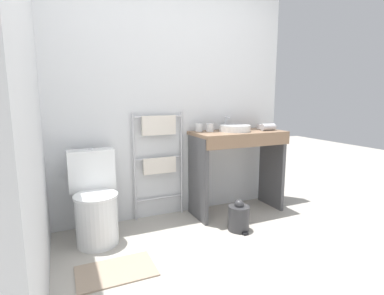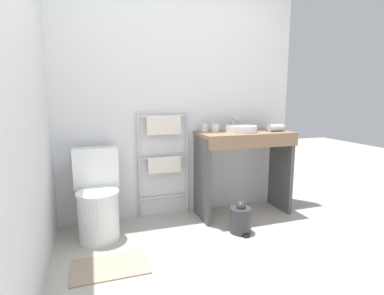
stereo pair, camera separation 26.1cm
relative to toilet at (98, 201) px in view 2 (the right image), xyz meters
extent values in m
cube|color=silver|center=(0.84, 0.38, 1.00)|extent=(2.67, 0.12, 2.67)
cube|color=silver|center=(-0.44, -0.44, 1.00)|extent=(0.12, 2.27, 2.67)
cylinder|color=white|center=(0.00, -0.07, -0.13)|extent=(0.35, 0.35, 0.42)
cylinder|color=white|center=(0.00, -0.07, 0.10)|extent=(0.37, 0.37, 0.02)
cube|color=white|center=(0.00, 0.16, 0.27)|extent=(0.40, 0.16, 0.37)
cylinder|color=silver|center=(0.00, 0.16, 0.46)|extent=(0.05, 0.05, 0.01)
cylinder|color=silver|center=(0.42, 0.29, 0.22)|extent=(0.02, 0.02, 1.11)
cylinder|color=silver|center=(0.94, 0.29, 0.22)|extent=(0.02, 0.02, 1.11)
cylinder|color=silver|center=(0.68, 0.29, -0.14)|extent=(0.51, 0.02, 0.02)
cylinder|color=silver|center=(0.68, 0.29, 0.30)|extent=(0.51, 0.02, 0.02)
cylinder|color=silver|center=(0.68, 0.29, 0.73)|extent=(0.51, 0.02, 0.02)
cube|color=silver|center=(0.68, 0.26, 0.64)|extent=(0.35, 0.04, 0.20)
cube|color=silver|center=(0.68, 0.26, 0.22)|extent=(0.35, 0.04, 0.16)
cube|color=#84664C|center=(1.50, 0.07, 0.54)|extent=(0.98, 0.48, 0.03)
cube|color=#84664C|center=(1.50, -0.16, 0.48)|extent=(0.98, 0.02, 0.10)
cube|color=#4C4C4F|center=(1.03, 0.07, 0.09)|extent=(0.04, 0.41, 0.86)
cube|color=#4C4C4F|center=(1.97, 0.07, 0.09)|extent=(0.04, 0.41, 0.86)
cylinder|color=white|center=(1.46, 0.08, 0.59)|extent=(0.33, 0.33, 0.07)
cylinder|color=silver|center=(1.46, 0.08, 0.62)|extent=(0.27, 0.27, 0.01)
cylinder|color=silver|center=(1.46, 0.27, 0.63)|extent=(0.02, 0.02, 0.15)
cylinder|color=silver|center=(1.46, 0.23, 0.70)|extent=(0.02, 0.09, 0.02)
cylinder|color=white|center=(1.11, 0.24, 0.60)|extent=(0.08, 0.08, 0.09)
cylinder|color=white|center=(1.21, 0.17, 0.60)|extent=(0.08, 0.08, 0.09)
cylinder|color=#B7B7BC|center=(1.83, 0.00, 0.60)|extent=(0.16, 0.08, 0.08)
cone|color=#9C9CA0|center=(1.94, 0.00, 0.60)|extent=(0.06, 0.06, 0.06)
cube|color=#B7B7BC|center=(1.80, 0.08, 0.60)|extent=(0.05, 0.09, 0.05)
cylinder|color=#333335|center=(1.26, -0.34, -0.22)|extent=(0.20, 0.20, 0.24)
sphere|color=#333335|center=(1.26, -0.34, -0.08)|extent=(0.09, 0.09, 0.09)
cube|color=black|center=(1.26, -0.46, -0.32)|extent=(0.05, 0.04, 0.02)
cube|color=gray|center=(0.06, -0.57, -0.33)|extent=(0.56, 0.36, 0.01)
camera|label=1|loc=(-0.25, -2.62, 0.93)|focal=28.00mm
camera|label=2|loc=(-0.01, -2.71, 0.93)|focal=28.00mm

